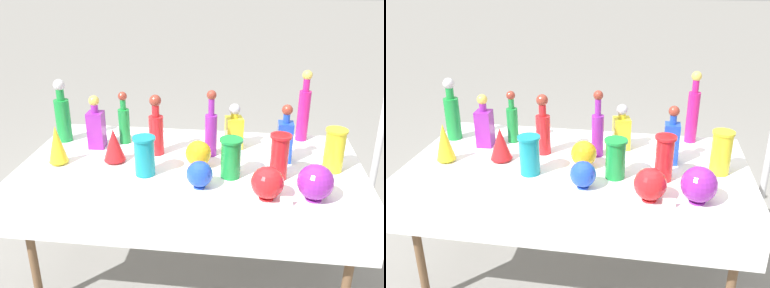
% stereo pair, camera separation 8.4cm
% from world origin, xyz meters
% --- Properties ---
extents(ground_plane, '(40.00, 40.00, 0.00)m').
position_xyz_m(ground_plane, '(0.00, 0.00, 0.00)').
color(ground_plane, gray).
extents(display_table, '(1.77, 0.92, 0.76)m').
position_xyz_m(display_table, '(0.00, -0.03, 0.70)').
color(display_table, white).
rests_on(display_table, ground).
extents(tall_bottle_0, '(0.08, 0.08, 0.34)m').
position_xyz_m(tall_bottle_0, '(-0.21, 0.07, 0.91)').
color(tall_bottle_0, red).
rests_on(tall_bottle_0, display_table).
extents(tall_bottle_1, '(0.09, 0.09, 0.37)m').
position_xyz_m(tall_bottle_1, '(-0.78, 0.19, 0.92)').
color(tall_bottle_1, '#198C38').
rests_on(tall_bottle_1, display_table).
extents(tall_bottle_2, '(0.07, 0.07, 0.42)m').
position_xyz_m(tall_bottle_2, '(0.61, 0.38, 0.95)').
color(tall_bottle_2, '#C61972').
rests_on(tall_bottle_2, display_table).
extents(tall_bottle_3, '(0.06, 0.06, 0.31)m').
position_xyz_m(tall_bottle_3, '(-0.42, 0.21, 0.89)').
color(tall_bottle_3, '#198C38').
rests_on(tall_bottle_3, display_table).
extents(tall_bottle_4, '(0.07, 0.07, 0.37)m').
position_xyz_m(tall_bottle_4, '(0.09, 0.09, 0.91)').
color(tall_bottle_4, purple).
rests_on(tall_bottle_4, display_table).
extents(square_decanter_0, '(0.08, 0.08, 0.32)m').
position_xyz_m(square_decanter_0, '(0.48, 0.06, 0.89)').
color(square_decanter_0, blue).
rests_on(square_decanter_0, display_table).
extents(square_decanter_1, '(0.09, 0.09, 0.31)m').
position_xyz_m(square_decanter_1, '(-0.56, 0.12, 0.89)').
color(square_decanter_1, purple).
rests_on(square_decanter_1, display_table).
extents(square_decanter_2, '(0.11, 0.11, 0.26)m').
position_xyz_m(square_decanter_2, '(0.21, 0.21, 0.87)').
color(square_decanter_2, yellow).
rests_on(square_decanter_2, display_table).
extents(slender_vase_0, '(0.11, 0.11, 0.20)m').
position_xyz_m(slender_vase_0, '(0.21, -0.15, 0.87)').
color(slender_vase_0, '#198C38').
rests_on(slender_vase_0, display_table).
extents(slender_vase_1, '(0.11, 0.11, 0.20)m').
position_xyz_m(slender_vase_1, '(-0.21, -0.18, 0.87)').
color(slender_vase_1, teal).
rests_on(slender_vase_1, display_table).
extents(slender_vase_2, '(0.10, 0.10, 0.23)m').
position_xyz_m(slender_vase_2, '(0.44, -0.13, 0.88)').
color(slender_vase_2, red).
rests_on(slender_vase_2, display_table).
extents(slender_vase_3, '(0.11, 0.11, 0.22)m').
position_xyz_m(slender_vase_3, '(0.72, -0.02, 0.88)').
color(slender_vase_3, yellow).
rests_on(slender_vase_3, display_table).
extents(fluted_vase_0, '(0.10, 0.10, 0.21)m').
position_xyz_m(fluted_vase_0, '(-0.69, -0.11, 0.87)').
color(fluted_vase_0, yellow).
rests_on(fluted_vase_0, display_table).
extents(fluted_vase_1, '(0.12, 0.12, 0.18)m').
position_xyz_m(fluted_vase_1, '(-0.41, -0.05, 0.86)').
color(fluted_vase_1, red).
rests_on(fluted_vase_1, display_table).
extents(round_bowl_0, '(0.13, 0.13, 0.14)m').
position_xyz_m(round_bowl_0, '(0.04, -0.06, 0.83)').
color(round_bowl_0, orange).
rests_on(round_bowl_0, display_table).
extents(round_bowl_1, '(0.16, 0.16, 0.17)m').
position_xyz_m(round_bowl_1, '(0.59, -0.32, 0.85)').
color(round_bowl_1, purple).
rests_on(round_bowl_1, display_table).
extents(round_bowl_2, '(0.12, 0.12, 0.13)m').
position_xyz_m(round_bowl_2, '(0.07, -0.28, 0.83)').
color(round_bowl_2, blue).
rests_on(round_bowl_2, display_table).
extents(round_bowl_3, '(0.15, 0.15, 0.15)m').
position_xyz_m(round_bowl_3, '(0.38, -0.34, 0.84)').
color(round_bowl_3, red).
rests_on(round_bowl_3, display_table).
extents(price_tag_left, '(0.06, 0.02, 0.04)m').
position_xyz_m(price_tag_left, '(0.47, -0.39, 0.78)').
color(price_tag_left, white).
rests_on(price_tag_left, display_table).
extents(cardboard_box_behind_left, '(0.55, 0.31, 0.35)m').
position_xyz_m(cardboard_box_behind_left, '(0.18, 0.87, 0.14)').
color(cardboard_box_behind_left, tan).
rests_on(cardboard_box_behind_left, ground).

